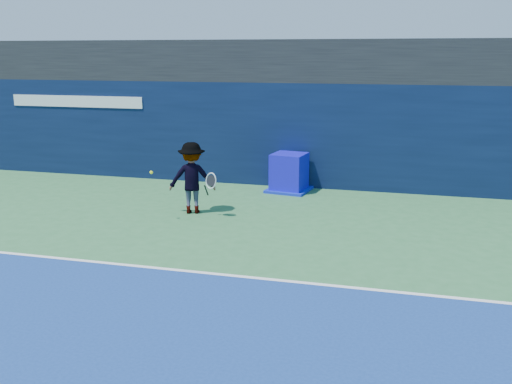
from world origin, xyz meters
TOP-DOWN VIEW (x-y plane):
  - ground at (0.00, 0.00)m, footprint 80.00×80.00m
  - baseline at (0.00, 3.00)m, footprint 24.00×0.10m
  - stadium_band at (0.00, 11.50)m, footprint 36.00×3.00m
  - back_wall_assembly at (-0.00, 10.50)m, footprint 36.00×1.03m
  - equipment_cart at (-0.08, 9.51)m, footprint 1.28×1.28m
  - tennis_player at (-1.93, 6.70)m, footprint 1.38×0.93m
  - tennis_ball at (-2.54, 5.73)m, footprint 0.08×0.08m

SIDE VIEW (x-z plane):
  - ground at x=0.00m, z-range 0.00..0.00m
  - baseline at x=0.00m, z-range 0.01..0.01m
  - equipment_cart at x=-0.08m, z-range -0.05..1.03m
  - tennis_player at x=-1.93m, z-range 0.00..1.75m
  - tennis_ball at x=-2.54m, z-range 1.14..1.21m
  - back_wall_assembly at x=0.00m, z-range 0.00..3.00m
  - stadium_band at x=0.00m, z-range 3.00..4.20m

